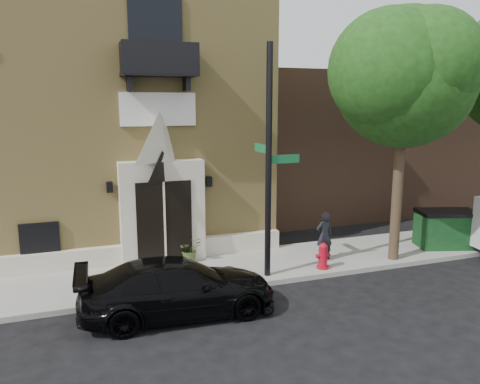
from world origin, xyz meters
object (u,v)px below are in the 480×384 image
object	(u,v)px
street_sign	(269,163)
pedestrian_near	(324,236)
fire_hydrant	(323,256)
dumpster	(446,228)
black_sedan	(178,288)

from	to	relation	value
street_sign	pedestrian_near	bearing A→B (deg)	15.30
fire_hydrant	dumpster	size ratio (longest dim) A/B	0.36
fire_hydrant	pedestrian_near	size ratio (longest dim) A/B	0.52
dumpster	pedestrian_near	xyz separation A→B (m)	(-4.68, 0.24, 0.12)
black_sedan	dumpster	xyz separation A→B (m)	(9.86, 1.82, 0.11)
street_sign	fire_hydrant	world-z (taller)	street_sign
black_sedan	fire_hydrant	world-z (taller)	black_sedan
street_sign	dumpster	xyz separation A→B (m)	(6.92, 0.43, -2.64)
street_sign	pedestrian_near	distance (m)	3.44
black_sedan	dumpster	world-z (taller)	dumpster
fire_hydrant	dumpster	distance (m)	5.16
black_sedan	fire_hydrant	size ratio (longest dim) A/B	5.92
fire_hydrant	street_sign	bearing A→B (deg)	177.85
dumpster	pedestrian_near	distance (m)	4.69
street_sign	fire_hydrant	bearing A→B (deg)	-3.61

